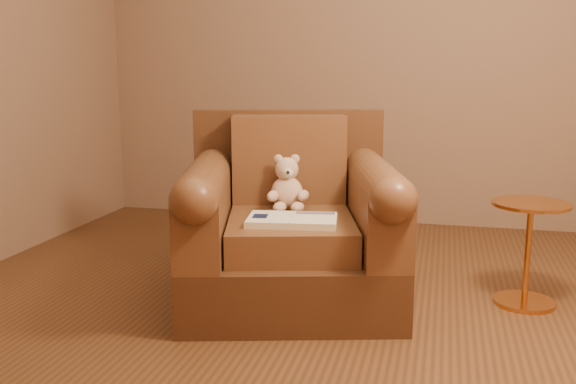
# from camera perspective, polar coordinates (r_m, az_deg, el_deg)

# --- Properties ---
(floor) EXTENTS (4.00, 4.00, 0.00)m
(floor) POSITION_cam_1_polar(r_m,az_deg,el_deg) (3.20, 1.06, -10.72)
(floor) COLOR brown
(floor) RESTS_ON ground
(armchair) EXTENTS (1.28, 1.24, 0.95)m
(armchair) POSITION_cam_1_polar(r_m,az_deg,el_deg) (3.30, 0.20, -3.30)
(armchair) COLOR #4A2B18
(armchair) RESTS_ON floor
(teddy_bear) EXTENTS (0.21, 0.24, 0.29)m
(teddy_bear) POSITION_cam_1_polar(r_m,az_deg,el_deg) (3.34, -0.08, 0.33)
(teddy_bear) COLOR #D7AF97
(teddy_bear) RESTS_ON armchair
(guidebook) EXTENTS (0.45, 0.31, 0.03)m
(guidebook) POSITION_cam_1_polar(r_m,az_deg,el_deg) (3.05, 0.37, -2.52)
(guidebook) COLOR beige
(guidebook) RESTS_ON armchair
(side_table) EXTENTS (0.38, 0.38, 0.53)m
(side_table) POSITION_cam_1_polar(r_m,az_deg,el_deg) (3.44, 20.55, -4.85)
(side_table) COLOR #D18639
(side_table) RESTS_ON floor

